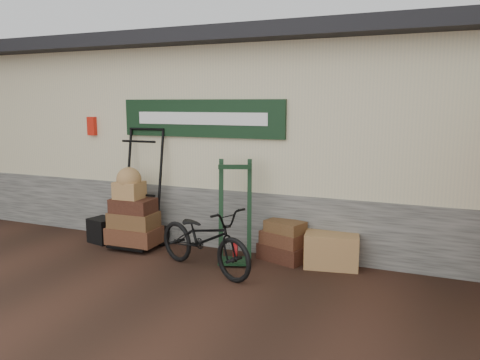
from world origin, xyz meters
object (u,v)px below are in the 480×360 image
object	(u,v)px
porter_trolley	(140,186)
wicker_hamper	(331,250)
bicycle	(204,235)
suitcase_stack	(283,240)
black_trunk	(103,230)
green_barrow	(235,212)

from	to	relation	value
porter_trolley	wicker_hamper	distance (m)	3.00
bicycle	suitcase_stack	bearing A→B (deg)	-24.33
porter_trolley	wicker_hamper	world-z (taller)	porter_trolley
porter_trolley	wicker_hamper	bearing A→B (deg)	1.52
porter_trolley	bicycle	size ratio (longest dim) A/B	1.10
suitcase_stack	wicker_hamper	xyz separation A→B (m)	(0.68, 0.00, -0.06)
porter_trolley	black_trunk	world-z (taller)	porter_trolley
wicker_hamper	bicycle	size ratio (longest dim) A/B	0.42
bicycle	porter_trolley	bearing A→B (deg)	86.28
green_barrow	bicycle	size ratio (longest dim) A/B	0.84
suitcase_stack	bicycle	xyz separation A→B (m)	(-0.82, -0.81, 0.20)
wicker_hamper	porter_trolley	bearing A→B (deg)	-176.84
green_barrow	wicker_hamper	bearing A→B (deg)	-6.73
porter_trolley	wicker_hamper	size ratio (longest dim) A/B	2.61
porter_trolley	bicycle	world-z (taller)	porter_trolley
porter_trolley	green_barrow	xyz separation A→B (m)	(1.63, -0.14, -0.21)
suitcase_stack	black_trunk	world-z (taller)	suitcase_stack
wicker_hamper	black_trunk	distance (m)	3.57
black_trunk	porter_trolley	bearing A→B (deg)	10.97
black_trunk	bicycle	world-z (taller)	bicycle
black_trunk	wicker_hamper	bearing A→B (deg)	4.60
green_barrow	bicycle	xyz separation A→B (m)	(-0.22, -0.51, -0.22)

